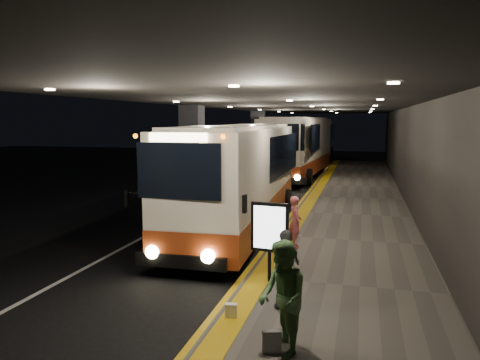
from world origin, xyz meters
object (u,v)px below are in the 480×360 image
at_px(passenger_waiting_grey, 286,269).
at_px(info_sign, 270,229).
at_px(coach_third, 317,142).
at_px(bag_plain, 231,311).
at_px(bag_polka, 272,342).
at_px(stanchion_post, 274,230).
at_px(passenger_waiting_green, 282,298).
at_px(coach_second, 299,150).
at_px(passenger_boarding, 295,222).
at_px(coach_main, 240,181).

xyz_separation_m(passenger_waiting_grey, info_sign, (-0.60, 1.36, 0.45)).
bearing_deg(coach_third, bag_plain, -88.42).
height_order(bag_polka, stanchion_post, stanchion_post).
bearing_deg(coach_third, bag_polka, -87.01).
bearing_deg(bag_polka, bag_plain, 131.59).
relative_size(passenger_waiting_grey, bag_plain, 5.82).
bearing_deg(passenger_waiting_grey, coach_third, -155.04).
height_order(passenger_waiting_green, stanchion_post, passenger_waiting_green).
xyz_separation_m(coach_second, info_sign, (2.14, -20.77, -0.47)).
relative_size(passenger_boarding, passenger_waiting_grey, 0.95).
relative_size(passenger_boarding, stanchion_post, 1.26).
height_order(bag_polka, info_sign, info_sign).
bearing_deg(coach_main, passenger_waiting_green, -73.52).
bearing_deg(bag_plain, coach_second, 94.58).
bearing_deg(bag_polka, passenger_waiting_grey, 92.27).
bearing_deg(stanchion_post, coach_third, 93.39).
relative_size(coach_main, coach_second, 0.92).
bearing_deg(passenger_waiting_green, info_sign, 166.09).
bearing_deg(stanchion_post, passenger_waiting_green, -78.20).
distance_m(coach_main, passenger_boarding, 3.33).
xyz_separation_m(coach_second, bag_polka, (2.82, -23.99, -1.53)).
bearing_deg(bag_polka, stanchion_post, 100.20).
height_order(coach_third, bag_polka, coach_third).
distance_m(coach_main, passenger_waiting_grey, 7.33).
relative_size(coach_main, passenger_boarding, 7.67).
bearing_deg(bag_polka, coach_second, 96.70).
height_order(bag_plain, stanchion_post, stanchion_post).
height_order(passenger_waiting_green, info_sign, info_sign).
height_order(coach_main, info_sign, coach_main).
distance_m(coach_second, passenger_waiting_green, 24.13).
distance_m(coach_second, passenger_boarding, 17.85).
xyz_separation_m(coach_third, bag_plain, (1.93, -36.48, -1.50)).
bearing_deg(passenger_waiting_green, passenger_waiting_grey, 158.58).
bearing_deg(passenger_boarding, coach_main, 24.42).
relative_size(bag_polka, info_sign, 0.20).
bearing_deg(coach_third, stanchion_post, -88.07).
height_order(coach_second, passenger_waiting_green, coach_second).
bearing_deg(info_sign, stanchion_post, 104.86).
bearing_deg(passenger_boarding, stanchion_post, 118.61).
bearing_deg(coach_third, passenger_boarding, -87.08).
bearing_deg(coach_third, passenger_waiting_grey, -86.90).
height_order(coach_main, passenger_boarding, coach_main).
distance_m(passenger_waiting_green, info_sign, 3.29).
bearing_deg(stanchion_post, info_sign, -81.94).
height_order(passenger_boarding, passenger_waiting_green, passenger_waiting_green).
relative_size(passenger_waiting_green, passenger_waiting_grey, 1.16).
relative_size(info_sign, stanchion_post, 1.55).
bearing_deg(passenger_waiting_grey, passenger_boarding, -153.75).
xyz_separation_m(coach_second, coach_third, (-0.10, 13.60, -0.07)).
bearing_deg(coach_second, coach_main, -86.44).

